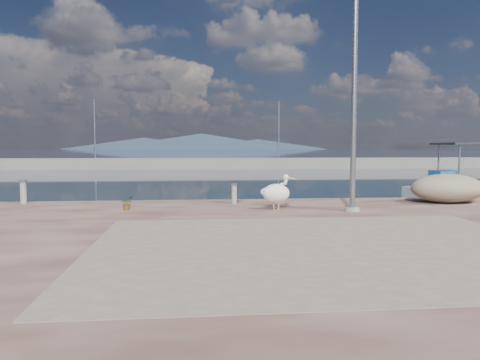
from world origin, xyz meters
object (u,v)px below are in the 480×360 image
at_px(lamp_post, 354,99).
at_px(bollard_near, 234,193).
at_px(boat_right, 474,195).
at_px(pelican, 277,193).

xyz_separation_m(lamp_post, bollard_near, (-3.35, 1.97, -2.92)).
relative_size(boat_right, pelican, 5.68).
height_order(boat_right, lamp_post, lamp_post).
distance_m(lamp_post, bollard_near, 4.86).
bearing_deg(boat_right, lamp_post, -144.18).
bearing_deg(pelican, lamp_post, 9.67).
distance_m(boat_right, bollard_near, 12.16).
xyz_separation_m(pelican, lamp_post, (2.18, -0.51, 2.79)).
bearing_deg(pelican, boat_right, 53.22).
height_order(lamp_post, bollard_near, lamp_post).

